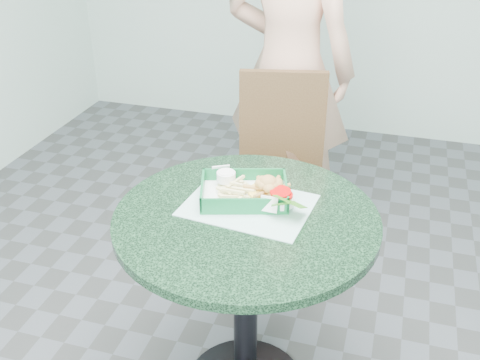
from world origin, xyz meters
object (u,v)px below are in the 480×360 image
(food_basket, at_px, (244,199))
(sauce_ramekin, at_px, (232,179))
(crab_sandwich, at_px, (266,196))
(cafe_table, at_px, (246,263))
(dining_chair, at_px, (276,161))
(diner_person, at_px, (290,38))

(food_basket, height_order, sauce_ramekin, sauce_ramekin)
(food_basket, relative_size, sauce_ramekin, 4.40)
(crab_sandwich, bearing_deg, cafe_table, -118.74)
(cafe_table, height_order, dining_chair, dining_chair)
(crab_sandwich, bearing_deg, diner_person, 98.49)
(diner_person, relative_size, food_basket, 7.43)
(crab_sandwich, height_order, sauce_ramekin, crab_sandwich)
(cafe_table, height_order, diner_person, diner_person)
(diner_person, relative_size, crab_sandwich, 16.08)
(sauce_ramekin, bearing_deg, diner_person, 91.23)
(dining_chair, relative_size, sauce_ramekin, 14.81)
(diner_person, height_order, crab_sandwich, diner_person)
(diner_person, distance_m, food_basket, 1.07)
(cafe_table, height_order, sauce_ramekin, sauce_ramekin)
(dining_chair, bearing_deg, cafe_table, -96.26)
(food_basket, distance_m, crab_sandwich, 0.08)
(diner_person, xyz_separation_m, crab_sandwich, (0.16, -1.05, -0.22))
(cafe_table, relative_size, dining_chair, 0.89)
(food_basket, bearing_deg, crab_sandwich, -7.48)
(food_basket, bearing_deg, sauce_ramekin, 134.77)
(crab_sandwich, relative_size, sauce_ramekin, 2.03)
(dining_chair, relative_size, food_basket, 3.37)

